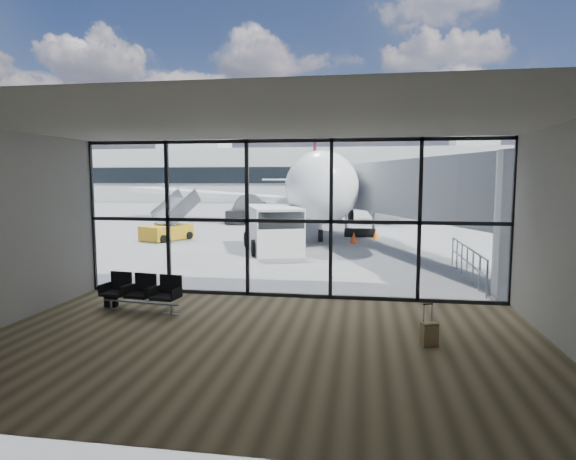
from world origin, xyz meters
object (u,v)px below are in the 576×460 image
(service_van, at_px, (273,228))
(belt_loader, at_px, (239,216))
(airliner, at_px, (317,185))
(mobile_stairs, at_px, (168,230))
(backpack, at_px, (111,299))
(seating_row, at_px, (143,290))
(suitcase, at_px, (430,334))

(service_van, bearing_deg, belt_loader, 91.14)
(airliner, relative_size, mobile_stairs, 10.48)
(service_van, bearing_deg, backpack, -122.48)
(seating_row, bearing_deg, backpack, 176.77)
(airliner, distance_m, mobile_stairs, 16.36)
(suitcase, relative_size, belt_loader, 0.22)
(seating_row, relative_size, suitcase, 2.47)
(seating_row, xyz_separation_m, suitcase, (6.94, -1.65, -0.27))
(service_van, bearing_deg, mobile_stairs, 134.28)
(belt_loader, bearing_deg, service_van, -72.64)
(backpack, xyz_separation_m, mobile_stairs, (-4.26, 13.82, 0.32))
(backpack, bearing_deg, suitcase, -15.09)
(airliner, xyz_separation_m, belt_loader, (-5.61, -4.14, -2.30))
(service_van, xyz_separation_m, belt_loader, (-5.29, 13.67, -0.48))
(seating_row, bearing_deg, belt_loader, 106.25)
(service_van, bearing_deg, seating_row, -117.18)
(seating_row, xyz_separation_m, service_van, (1.36, 10.82, 0.55))
(mobile_stairs, bearing_deg, belt_loader, 107.08)
(backpack, height_order, mobile_stairs, mobile_stairs)
(backpack, relative_size, belt_loader, 0.12)
(seating_row, distance_m, mobile_stairs, 14.96)
(airliner, distance_m, belt_loader, 7.34)
(seating_row, distance_m, belt_loader, 24.80)
(backpack, distance_m, mobile_stairs, 14.47)
(mobile_stairs, bearing_deg, backpack, -48.55)
(seating_row, height_order, belt_loader, belt_loader)
(suitcase, relative_size, mobile_stairs, 0.25)
(suitcase, height_order, service_van, service_van)
(mobile_stairs, bearing_deg, airliner, 88.92)
(suitcase, height_order, airliner, airliner)
(belt_loader, bearing_deg, airliner, 32.63)
(backpack, relative_size, airliner, 0.01)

